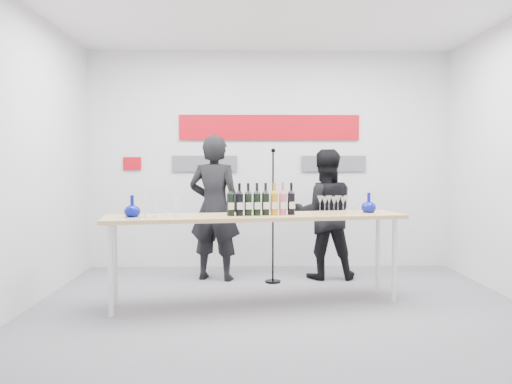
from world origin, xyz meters
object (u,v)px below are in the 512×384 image
at_px(presenter_left, 215,208).
at_px(mic_stand, 273,242).
at_px(presenter_right, 324,214).
at_px(tasting_table, 256,222).

xyz_separation_m(presenter_left, mic_stand, (0.72, -0.18, -0.40)).
bearing_deg(mic_stand, presenter_left, 152.55).
relative_size(presenter_left, presenter_right, 1.11).
bearing_deg(presenter_left, presenter_right, -163.45).
bearing_deg(mic_stand, tasting_table, -117.24).
relative_size(tasting_table, mic_stand, 1.92).
height_order(presenter_left, presenter_right, presenter_left).
bearing_deg(tasting_table, presenter_right, 42.81).
relative_size(presenter_right, mic_stand, 1.00).
bearing_deg(presenter_left, mic_stand, -179.69).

